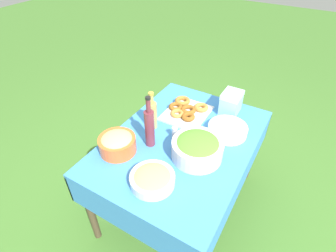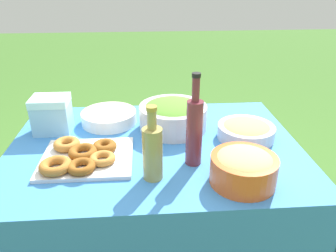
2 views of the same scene
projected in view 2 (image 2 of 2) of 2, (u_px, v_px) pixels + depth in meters
picnic_table at (155, 163)px, 1.47m from camera, size 1.25×0.90×0.71m
salad_bowl at (173, 114)px, 1.54m from camera, size 0.32×0.32×0.14m
pasta_bowl at (244, 167)px, 1.15m from camera, size 0.23×0.23×0.12m
donut_platter at (83, 157)px, 1.29m from camera, size 0.36×0.33×0.05m
plate_stack at (109, 117)px, 1.61m from camera, size 0.27×0.27×0.06m
olive_oil_bottle at (153, 151)px, 1.15m from camera, size 0.07×0.07×0.28m
wine_bottle at (194, 130)px, 1.23m from camera, size 0.06×0.06×0.36m
bread_bowl at (246, 130)px, 1.46m from camera, size 0.25×0.25×0.08m
cooler_box at (52, 114)px, 1.50m from camera, size 0.17×0.13×0.17m
salt_shaker at (157, 142)px, 1.36m from camera, size 0.04×0.04×0.08m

